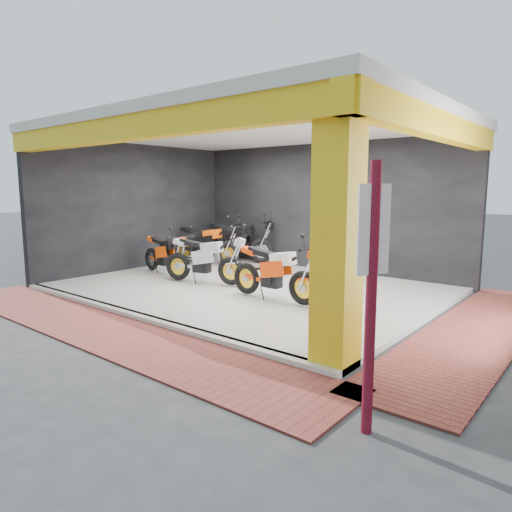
% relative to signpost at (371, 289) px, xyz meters
% --- Properties ---
extents(ground, '(80.00, 80.00, 0.00)m').
position_rel_signpost_xyz_m(ground, '(-4.78, 1.97, -1.39)').
color(ground, '#2D2D30').
rests_on(ground, ground).
extents(showroom_floor, '(8.00, 6.00, 0.10)m').
position_rel_signpost_xyz_m(showroom_floor, '(-4.78, 3.97, -1.34)').
color(showroom_floor, white).
rests_on(showroom_floor, ground).
extents(showroom_ceiling, '(8.40, 6.40, 0.20)m').
position_rel_signpost_xyz_m(showroom_ceiling, '(-4.78, 3.97, 2.21)').
color(showroom_ceiling, beige).
rests_on(showroom_ceiling, corner_column).
extents(back_wall, '(8.20, 0.20, 3.50)m').
position_rel_signpost_xyz_m(back_wall, '(-4.78, 7.07, 0.36)').
color(back_wall, black).
rests_on(back_wall, ground).
extents(left_wall, '(0.20, 6.20, 3.50)m').
position_rel_signpost_xyz_m(left_wall, '(-8.88, 3.97, 0.36)').
color(left_wall, black).
rests_on(left_wall, ground).
extents(corner_column, '(0.50, 0.50, 3.50)m').
position_rel_signpost_xyz_m(corner_column, '(-1.03, 1.22, 0.36)').
color(corner_column, gold).
rests_on(corner_column, ground).
extents(header_beam_front, '(8.40, 0.30, 0.40)m').
position_rel_signpost_xyz_m(header_beam_front, '(-4.78, 0.97, 1.91)').
color(header_beam_front, gold).
rests_on(header_beam_front, corner_column).
extents(header_beam_right, '(0.30, 6.40, 0.40)m').
position_rel_signpost_xyz_m(header_beam_right, '(-0.78, 3.97, 1.91)').
color(header_beam_right, gold).
rests_on(header_beam_right, corner_column).
extents(floor_kerb, '(8.00, 0.20, 0.10)m').
position_rel_signpost_xyz_m(floor_kerb, '(-4.78, 0.95, -1.34)').
color(floor_kerb, white).
rests_on(floor_kerb, ground).
extents(paver_front, '(9.00, 1.40, 0.03)m').
position_rel_signpost_xyz_m(paver_front, '(-4.78, 0.17, -1.38)').
color(paver_front, brown).
rests_on(paver_front, ground).
extents(paver_right, '(1.40, 7.00, 0.03)m').
position_rel_signpost_xyz_m(paver_right, '(0.02, 3.97, -1.38)').
color(paver_right, brown).
rests_on(paver_right, ground).
extents(signpost, '(0.17, 0.33, 2.54)m').
position_rel_signpost_xyz_m(signpost, '(0.00, 0.00, 0.00)').
color(signpost, '#5E0E1D').
rests_on(signpost, ground).
extents(moto_hero, '(2.22, 0.86, 1.35)m').
position_rel_signpost_xyz_m(moto_hero, '(-2.84, 3.23, -0.62)').
color(moto_hero, '#FF450A').
rests_on(moto_hero, showroom_floor).
extents(moto_row_a, '(2.34, 1.35, 1.35)m').
position_rel_signpost_xyz_m(moto_row_a, '(-5.11, 3.70, -0.62)').
color(moto_row_a, '#B3B5BB').
rests_on(moto_row_a, showroom_floor).
extents(moto_row_b, '(2.12, 1.06, 1.24)m').
position_rel_signpost_xyz_m(moto_row_b, '(-6.77, 3.58, -0.67)').
color(moto_row_b, '#F0490A').
rests_on(moto_row_b, showroom_floor).
extents(moto_row_c, '(2.44, 1.36, 1.41)m').
position_rel_signpost_xyz_m(moto_row_c, '(-7.01, 5.67, -0.59)').
color(moto_row_c, black).
rests_on(moto_row_c, showroom_floor).
extents(moto_row_d, '(2.59, 1.63, 1.48)m').
position_rel_signpost_xyz_m(moto_row_d, '(-6.55, 6.62, -0.55)').
color(moto_row_d, black).
rests_on(moto_row_d, showroom_floor).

